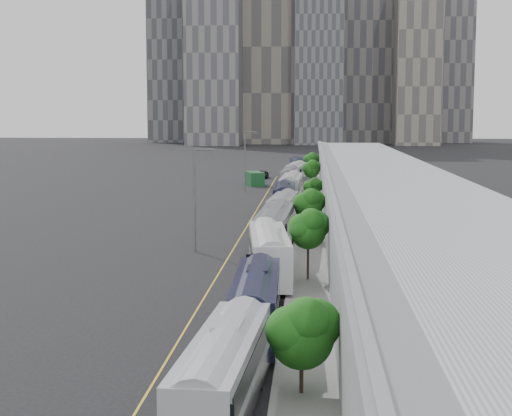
# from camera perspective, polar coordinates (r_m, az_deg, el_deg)

# --- Properties ---
(sidewalk) EXTENTS (10.00, 170.00, 0.12)m
(sidewalk) POSITION_cam_1_polar(r_m,az_deg,el_deg) (79.86, 6.43, -2.11)
(sidewalk) COLOR gray
(sidewalk) RESTS_ON ground
(lane_line) EXTENTS (0.12, 160.00, 0.02)m
(lane_line) POSITION_cam_1_polar(r_m,az_deg,el_deg) (80.14, -1.10, -2.07)
(lane_line) COLOR gold
(lane_line) RESTS_ON ground
(depot) EXTENTS (12.45, 160.40, 7.20)m
(depot) POSITION_cam_1_polar(r_m,az_deg,el_deg) (79.67, 9.33, 0.33)
(depot) COLOR gray
(depot) RESTS_ON ground
(skyline) EXTENTS (145.00, 64.00, 120.00)m
(skyline) POSITION_cam_1_polar(r_m,az_deg,el_deg) (350.25, 2.80, 13.07)
(skyline) COLOR slate
(skyline) RESTS_ON ground
(bus_0) EXTENTS (3.15, 12.41, 3.59)m
(bus_0) POSITION_cam_1_polar(r_m,az_deg,el_deg) (32.86, -2.33, -12.43)
(bus_0) COLOR #ACAEB7
(bus_0) RESTS_ON ground
(bus_1) EXTENTS (2.79, 12.29, 3.58)m
(bus_1) POSITION_cam_1_polar(r_m,az_deg,el_deg) (44.43, -0.01, -7.31)
(bus_1) COLOR black
(bus_1) RESTS_ON ground
(bus_2) EXTENTS (4.03, 13.58, 3.91)m
(bus_2) POSITION_cam_1_polar(r_m,az_deg,el_deg) (59.01, 0.93, -3.65)
(bus_2) COLOR white
(bus_2) RESTS_ON ground
(bus_3) EXTENTS (3.26, 13.81, 4.01)m
(bus_3) POSITION_cam_1_polar(r_m,az_deg,el_deg) (71.72, 1.40, -1.75)
(bus_3) COLOR slate
(bus_3) RESTS_ON ground
(bus_4) EXTENTS (3.30, 12.47, 3.61)m
(bus_4) POSITION_cam_1_polar(r_m,az_deg,el_deg) (87.70, 1.96, -0.31)
(bus_4) COLOR #919199
(bus_4) RESTS_ON ground
(bus_5) EXTENTS (2.84, 12.72, 3.71)m
(bus_5) POSITION_cam_1_polar(r_m,az_deg,el_deg) (99.93, 2.07, 0.58)
(bus_5) COLOR black
(bus_5) RESTS_ON ground
(bus_6) EXTENTS (3.23, 13.77, 4.00)m
(bus_6) POSITION_cam_1_polar(r_m,az_deg,el_deg) (112.40, 2.61, 1.33)
(bus_6) COLOR silver
(bus_6) RESTS_ON ground
(bus_7) EXTENTS (2.99, 13.05, 3.79)m
(bus_7) POSITION_cam_1_polar(r_m,az_deg,el_deg) (128.27, 2.51, 1.97)
(bus_7) COLOR slate
(bus_7) RESTS_ON ground
(bus_8) EXTENTS (3.69, 13.13, 3.79)m
(bus_8) POSITION_cam_1_polar(r_m,az_deg,el_deg) (143.08, 2.94, 2.46)
(bus_8) COLOR silver
(bus_8) RESTS_ON ground
(bus_9) EXTENTS (3.67, 13.51, 3.90)m
(bus_9) POSITION_cam_1_polar(r_m,az_deg,el_deg) (156.73, 3.03, 2.85)
(bus_9) COLOR black
(bus_9) RESTS_ON ground
(tree_0) EXTENTS (2.88, 2.88, 4.52)m
(tree_0) POSITION_cam_1_polar(r_m,az_deg,el_deg) (34.74, 3.35, -8.68)
(tree_0) COLOR black
(tree_0) RESTS_ON ground
(tree_1) EXTENTS (2.65, 2.65, 5.41)m
(tree_1) POSITION_cam_1_polar(r_m,az_deg,el_deg) (58.52, 3.82, -1.36)
(tree_1) COLOR black
(tree_1) RESTS_ON ground
(tree_2) EXTENTS (2.76, 2.76, 5.17)m
(tree_2) POSITION_cam_1_polar(r_m,az_deg,el_deg) (77.17, 3.85, 0.39)
(tree_2) COLOR black
(tree_2) RESTS_ON ground
(tree_3) EXTENTS (2.05, 2.05, 3.99)m
(tree_3) POSITION_cam_1_polar(r_m,az_deg,el_deg) (102.80, 4.15, 1.52)
(tree_3) COLOR black
(tree_3) RESTS_ON ground
(tree_4) EXTENTS (2.54, 2.54, 5.12)m
(tree_4) POSITION_cam_1_polar(r_m,az_deg,el_deg) (126.98, 4.05, 2.92)
(tree_4) COLOR black
(tree_4) RESTS_ON ground
(tree_5) EXTENTS (2.74, 2.74, 5.11)m
(tree_5) POSITION_cam_1_polar(r_m,az_deg,el_deg) (153.26, 4.04, 3.53)
(tree_5) COLOR black
(tree_5) RESTS_ON ground
(street_lamp_near) EXTENTS (2.04, 0.22, 9.36)m
(street_lamp_near) POSITION_cam_1_polar(r_m,az_deg,el_deg) (70.65, -4.33, 1.11)
(street_lamp_near) COLOR #59595E
(street_lamp_near) RESTS_ON ground
(street_lamp_far) EXTENTS (2.04, 0.22, 9.75)m
(street_lamp_far) POSITION_cam_1_polar(r_m,az_deg,el_deg) (125.61, -0.73, 3.69)
(street_lamp_far) COLOR #59595E
(street_lamp_far) RESTS_ON ground
(shipping_container) EXTENTS (4.00, 6.38, 2.40)m
(shipping_container) POSITION_cam_1_polar(r_m,az_deg,el_deg) (138.08, -0.10, 2.15)
(shipping_container) COLOR #154420
(shipping_container) RESTS_ON ground
(suv) EXTENTS (2.70, 5.44, 1.48)m
(suv) POSITION_cam_1_polar(r_m,az_deg,el_deg) (153.81, 0.40, 2.45)
(suv) COLOR black
(suv) RESTS_ON ground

